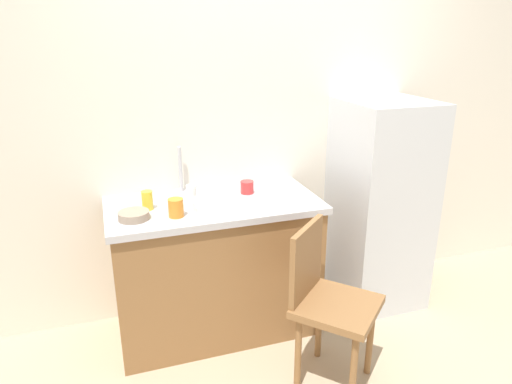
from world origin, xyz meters
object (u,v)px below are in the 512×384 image
refrigerator (379,204)px  cup_red (247,187)px  chair (327,299)px  cup_orange (176,208)px  dish_tray (218,204)px  cup_white (191,193)px  cup_yellow (147,200)px  terracotta_bowl (134,215)px

refrigerator → cup_red: refrigerator is taller
chair → cup_red: 0.86m
chair → cup_orange: 0.94m
cup_orange → cup_red: cup_orange is taller
dish_tray → cup_white: (-0.12, 0.17, 0.02)m
cup_yellow → refrigerator: bearing=0.3°
cup_yellow → cup_white: size_ratio=1.13×
chair → dish_tray: dish_tray is taller
cup_white → cup_yellow: bearing=-167.7°
refrigerator → cup_white: size_ratio=14.63×
cup_orange → chair: bearing=-35.2°
cup_yellow → dish_tray: bearing=-16.3°
terracotta_bowl → cup_red: bearing=16.4°
refrigerator → terracotta_bowl: refrigerator is taller
cup_orange → cup_red: 0.54m
refrigerator → dish_tray: (-1.16, -0.12, 0.19)m
terracotta_bowl → cup_yellow: (0.09, 0.12, 0.03)m
chair → terracotta_bowl: size_ratio=5.36×
terracotta_bowl → dish_tray: bearing=1.5°
refrigerator → cup_red: 0.95m
terracotta_bowl → cup_orange: bearing=-8.9°
cup_orange → cup_white: 0.25m
terracotta_bowl → cup_yellow: bearing=54.7°
refrigerator → dish_tray: 1.18m
dish_tray → cup_orange: bearing=-169.1°
refrigerator → cup_white: 1.30m
dish_tray → terracotta_bowl: bearing=-178.5°
cup_orange → cup_red: (0.48, 0.24, -0.01)m
refrigerator → chair: (-0.72, -0.65, -0.21)m
refrigerator → chair: refrigerator is taller
cup_white → chair: bearing=-51.4°
dish_tray → cup_yellow: (-0.38, 0.11, 0.03)m
cup_orange → cup_white: bearing=59.5°
cup_yellow → cup_orange: 0.21m
cup_yellow → cup_red: (0.62, 0.08, -0.02)m
dish_tray → cup_red: size_ratio=3.38×
cup_orange → cup_red: bearing=26.6°
cup_white → cup_red: (0.36, 0.03, -0.01)m
cup_orange → cup_white: (0.13, 0.22, -0.00)m
cup_yellow → cup_red: size_ratio=1.32×
refrigerator → cup_white: (-1.28, 0.05, 0.21)m
cup_yellow → cup_white: cup_yellow is taller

